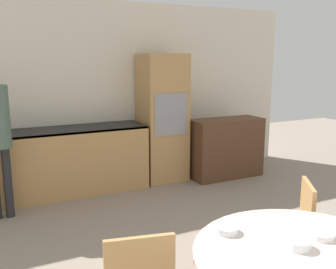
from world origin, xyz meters
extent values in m
cube|color=silver|center=(0.00, 5.07, 1.30)|extent=(6.43, 0.05, 2.60)
cube|color=tan|center=(-0.92, 4.72, 0.44)|extent=(2.89, 0.60, 0.89)
cube|color=black|center=(-0.92, 4.72, 0.87)|extent=(2.89, 0.60, 0.03)
cube|color=tan|center=(0.88, 4.73, 0.93)|extent=(0.63, 0.58, 1.87)
cube|color=gray|center=(0.88, 4.44, 1.03)|extent=(0.50, 0.01, 0.60)
cube|color=#51331E|center=(1.80, 4.40, 0.45)|extent=(1.12, 0.45, 0.90)
cylinder|color=beige|center=(0.01, 1.10, 0.75)|extent=(1.22, 1.22, 0.03)
cylinder|color=tan|center=(0.47, 2.04, 0.22)|extent=(0.04, 0.04, 0.44)
cylinder|color=tan|center=(0.73, 1.85, 0.22)|extent=(0.04, 0.04, 0.44)
cube|color=tan|center=(0.50, 1.81, 0.45)|extent=(0.56, 0.56, 0.02)
cube|color=tan|center=(0.66, 1.71, 0.67)|extent=(0.24, 0.33, 0.41)
cylinder|color=#262628|center=(-1.31, 4.24, 0.41)|extent=(0.10, 0.10, 0.82)
cylinder|color=silver|center=(0.22, 1.20, 0.78)|extent=(0.15, 0.15, 0.04)
cylinder|color=silver|center=(0.01, 1.17, 0.79)|extent=(0.14, 0.14, 0.05)
cylinder|color=silver|center=(-0.23, 1.50, 0.79)|extent=(0.14, 0.14, 0.04)
camera|label=1|loc=(-1.47, -0.21, 1.78)|focal=40.00mm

